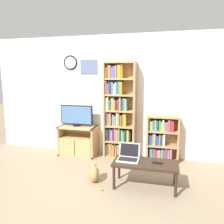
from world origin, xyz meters
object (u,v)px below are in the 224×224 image
(laptop, at_px, (129,156))
(cat, at_px, (94,173))
(remote_near_laptop, at_px, (158,163))
(bookshelf_short, at_px, (161,139))
(tv_stand, at_px, (78,141))
(bookshelf_tall, at_px, (118,112))
(coffee_table, at_px, (145,165))
(television, at_px, (77,116))

(laptop, bearing_deg, cat, -171.58)
(remote_near_laptop, bearing_deg, bookshelf_short, -1.49)
(tv_stand, height_order, bookshelf_short, bookshelf_short)
(cat, bearing_deg, bookshelf_short, 25.51)
(tv_stand, bearing_deg, bookshelf_tall, 7.54)
(coffee_table, bearing_deg, tv_stand, 145.56)
(tv_stand, height_order, coffee_table, tv_stand)
(bookshelf_tall, relative_size, cat, 4.69)
(bookshelf_short, bearing_deg, laptop, -112.69)
(television, height_order, coffee_table, television)
(laptop, xyz_separation_m, remote_near_laptop, (0.46, -0.05, -0.05))
(cat, bearing_deg, coffee_table, -22.64)
(television, bearing_deg, remote_near_laptop, -31.80)
(television, distance_m, laptop, 1.77)
(coffee_table, height_order, remote_near_laptop, remote_near_laptop)
(television, relative_size, bookshelf_tall, 0.36)
(tv_stand, distance_m, coffee_table, 1.93)
(tv_stand, bearing_deg, laptop, -38.34)
(television, xyz_separation_m, laptop, (1.34, -1.07, -0.41))
(tv_stand, relative_size, laptop, 2.35)
(television, relative_size, coffee_table, 0.72)
(bookshelf_tall, xyz_separation_m, laptop, (0.43, -1.15, -0.50))
(laptop, height_order, remote_near_laptop, laptop)
(coffee_table, distance_m, cat, 0.87)
(television, relative_size, cat, 1.68)
(television, relative_size, remote_near_laptop, 4.53)
(remote_near_laptop, bearing_deg, laptop, 83.62)
(remote_near_laptop, bearing_deg, television, 57.85)
(bookshelf_tall, height_order, laptop, bookshelf_tall)
(bookshelf_tall, height_order, remote_near_laptop, bookshelf_tall)
(tv_stand, xyz_separation_m, laptop, (1.31, -1.04, 0.15))
(television, height_order, remote_near_laptop, television)
(coffee_table, xyz_separation_m, laptop, (-0.28, 0.05, 0.11))
(coffee_table, bearing_deg, bookshelf_tall, 120.37)
(laptop, bearing_deg, coffee_table, -9.24)
(television, xyz_separation_m, remote_near_laptop, (1.81, -1.12, -0.46))
(television, bearing_deg, bookshelf_short, 2.77)
(bookshelf_tall, xyz_separation_m, bookshelf_short, (0.92, 0.00, -0.52))
(laptop, bearing_deg, bookshelf_short, 68.63)
(bookshelf_short, bearing_deg, television, -177.23)
(tv_stand, relative_size, bookshelf_tall, 0.40)
(remote_near_laptop, bearing_deg, bookshelf_tall, 36.18)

